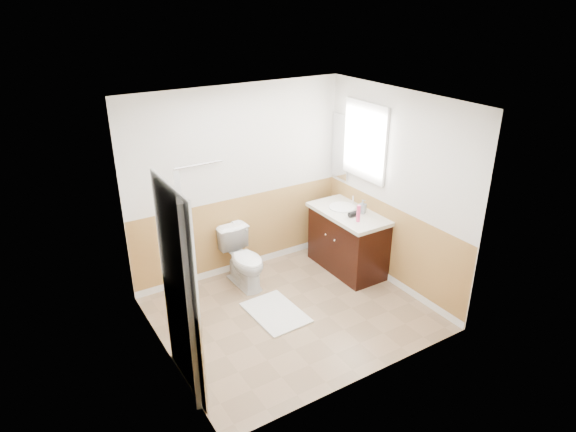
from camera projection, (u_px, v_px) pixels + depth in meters
floor at (292, 313)px, 5.98m from camera, size 3.00×3.00×0.00m
ceiling at (293, 102)px, 4.96m from camera, size 3.00×3.00×0.00m
wall_back at (239, 182)px, 6.48m from camera, size 3.00×0.00×3.00m
wall_front at (370, 269)px, 4.46m from camera, size 3.00×0.00×3.00m
wall_left at (158, 252)px, 4.75m from camera, size 0.00×3.00×3.00m
wall_right at (395, 191)px, 6.19m from camera, size 0.00×3.00×3.00m
wainscot_back at (241, 235)px, 6.77m from camera, size 3.00×0.00×3.00m
wainscot_front at (364, 337)px, 4.78m from camera, size 3.00×0.00×3.00m
wainscot_left at (167, 317)px, 5.06m from camera, size 0.00×2.60×2.60m
wainscot_right at (389, 245)px, 6.49m from camera, size 0.00×2.60×2.60m
toilet at (244, 259)px, 6.44m from camera, size 0.44×0.74×0.74m
bath_mat at (276, 313)px, 5.97m from camera, size 0.58×0.82×0.02m
vanity_cabinet at (348, 242)px, 6.79m from camera, size 0.55×1.10×0.80m
vanity_knob_left at (335, 240)px, 6.51m from camera, size 0.03×0.03×0.03m
vanity_knob_right at (326, 235)px, 6.67m from camera, size 0.03×0.03×0.03m
countertop at (349, 214)px, 6.62m from camera, size 0.60×1.15×0.05m
sink_basin at (342, 207)px, 6.72m from camera, size 0.36×0.36×0.02m
faucet at (353, 200)px, 6.78m from camera, size 0.02×0.02×0.14m
lotion_bottle at (358, 214)px, 6.28m from camera, size 0.05×0.05×0.22m
soap_dispenser at (362, 206)px, 6.54m from camera, size 0.11×0.11×0.18m
hair_dryer_body at (354, 214)px, 6.46m from camera, size 0.14×0.07×0.07m
hair_dryer_handle at (350, 216)px, 6.48m from camera, size 0.03×0.03×0.07m
mirror_panel at (340, 147)px, 6.91m from camera, size 0.02×0.35×0.90m
window_frame at (365, 141)px, 6.43m from camera, size 0.04×0.80×1.00m
window_glass at (366, 141)px, 6.43m from camera, size 0.01×0.70×0.90m
door at (188, 292)px, 4.54m from camera, size 0.29×0.78×2.04m
door_frame at (180, 293)px, 4.50m from camera, size 0.02×0.92×2.10m
door_knob at (182, 280)px, 4.85m from camera, size 0.06×0.06×0.06m
towel_bar at (198, 165)px, 6.03m from camera, size 0.62×0.02×0.02m
tp_holder_bar at (236, 225)px, 6.60m from camera, size 0.14×0.02×0.02m
tp_roll at (236, 225)px, 6.60m from camera, size 0.10×0.11×0.11m
tp_sheet at (236, 232)px, 6.64m from camera, size 0.10×0.01×0.16m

